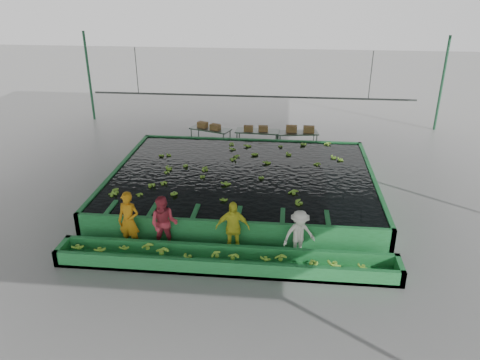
# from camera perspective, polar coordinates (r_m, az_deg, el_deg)

# --- Properties ---
(ground) EXTENTS (80.00, 80.00, 0.00)m
(ground) POSITION_cam_1_polar(r_m,az_deg,el_deg) (16.98, -0.17, -3.77)
(ground) COLOR gray
(ground) RESTS_ON ground
(shed_roof) EXTENTS (20.00, 22.00, 0.04)m
(shed_roof) POSITION_cam_1_polar(r_m,az_deg,el_deg) (15.31, -0.20, 13.04)
(shed_roof) COLOR #9397A2
(shed_roof) RESTS_ON shed_posts
(shed_posts) EXTENTS (20.00, 22.00, 5.00)m
(shed_posts) POSITION_cam_1_polar(r_m,az_deg,el_deg) (15.97, -0.19, 4.20)
(shed_posts) COLOR #265F3C
(shed_posts) RESTS_ON ground
(flotation_tank) EXTENTS (10.00, 8.00, 0.90)m
(flotation_tank) POSITION_cam_1_polar(r_m,az_deg,el_deg) (18.12, 0.33, -0.32)
(flotation_tank) COLOR #217C38
(flotation_tank) RESTS_ON ground
(tank_water) EXTENTS (9.70, 7.70, 0.00)m
(tank_water) POSITION_cam_1_polar(r_m,az_deg,el_deg) (17.96, 0.33, 0.85)
(tank_water) COLOR black
(tank_water) RESTS_ON flotation_tank
(sorting_trough) EXTENTS (10.00, 1.00, 0.50)m
(sorting_trough) POSITION_cam_1_polar(r_m,az_deg,el_deg) (13.77, -1.79, -9.77)
(sorting_trough) COLOR #217C38
(sorting_trough) RESTS_ON ground
(cableway_rail) EXTENTS (0.08, 0.08, 14.00)m
(cableway_rail) POSITION_cam_1_polar(r_m,az_deg,el_deg) (20.60, 1.31, 10.18)
(cableway_rail) COLOR #59605B
(cableway_rail) RESTS_ON shed_roof
(rail_hanger_left) EXTENTS (0.04, 0.04, 2.00)m
(rail_hanger_left) POSITION_cam_1_polar(r_m,az_deg,el_deg) (21.37, -12.50, 12.88)
(rail_hanger_left) COLOR #59605B
(rail_hanger_left) RESTS_ON shed_roof
(rail_hanger_right) EXTENTS (0.04, 0.04, 2.00)m
(rail_hanger_right) POSITION_cam_1_polar(r_m,az_deg,el_deg) (20.61, 15.66, 12.18)
(rail_hanger_right) COLOR #59605B
(rail_hanger_right) RESTS_ON shed_roof
(worker_a) EXTENTS (0.75, 0.55, 1.89)m
(worker_a) POSITION_cam_1_polar(r_m,az_deg,el_deg) (14.76, -13.39, -4.87)
(worker_a) COLOR #BE7911
(worker_a) RESTS_ON ground
(worker_b) EXTENTS (0.89, 0.70, 1.80)m
(worker_b) POSITION_cam_1_polar(r_m,az_deg,el_deg) (14.47, -9.24, -5.31)
(worker_b) COLOR #B2303F
(worker_b) RESTS_ON ground
(worker_c) EXTENTS (1.07, 0.53, 1.76)m
(worker_c) POSITION_cam_1_polar(r_m,az_deg,el_deg) (14.10, -0.91, -5.88)
(worker_c) COLOR yellow
(worker_c) RESTS_ON ground
(worker_d) EXTENTS (1.15, 0.92, 1.56)m
(worker_d) POSITION_cam_1_polar(r_m,az_deg,el_deg) (14.08, 7.23, -6.61)
(worker_d) COLOR silver
(worker_d) RESTS_ON ground
(packing_table_left) EXTENTS (2.15, 1.43, 0.91)m
(packing_table_left) POSITION_cam_1_polar(r_m,az_deg,el_deg) (23.27, -3.59, 5.23)
(packing_table_left) COLOR #59605B
(packing_table_left) RESTS_ON ground
(packing_table_mid) EXTENTS (2.13, 0.95, 0.95)m
(packing_table_mid) POSITION_cam_1_polar(r_m,az_deg,el_deg) (22.79, 2.12, 4.91)
(packing_table_mid) COLOR #59605B
(packing_table_mid) RESTS_ON ground
(packing_table_right) EXTENTS (2.05, 1.07, 0.89)m
(packing_table_right) POSITION_cam_1_polar(r_m,az_deg,el_deg) (22.88, 6.97, 4.75)
(packing_table_right) COLOR #59605B
(packing_table_right) RESTS_ON ground
(box_stack_left) EXTENTS (1.24, 0.81, 0.26)m
(box_stack_left) POSITION_cam_1_polar(r_m,az_deg,el_deg) (23.13, -3.82, 6.30)
(box_stack_left) COLOR olive
(box_stack_left) RESTS_ON packing_table_left
(box_stack_mid) EXTENTS (1.17, 0.41, 0.25)m
(box_stack_mid) POSITION_cam_1_polar(r_m,az_deg,el_deg) (22.56, 1.93, 5.99)
(box_stack_mid) COLOR olive
(box_stack_mid) RESTS_ON packing_table_mid
(box_stack_right) EXTENTS (1.35, 0.39, 0.29)m
(box_stack_right) POSITION_cam_1_polar(r_m,az_deg,el_deg) (22.79, 7.32, 5.83)
(box_stack_right) COLOR olive
(box_stack_right) RESTS_ON packing_table_right
(floating_bananas) EXTENTS (8.73, 5.95, 0.12)m
(floating_bananas) POSITION_cam_1_polar(r_m,az_deg,el_deg) (18.70, 0.57, 1.80)
(floating_bananas) COLOR #77B62F
(floating_bananas) RESTS_ON tank_water
(trough_bananas) EXTENTS (8.62, 0.57, 0.11)m
(trough_bananas) POSITION_cam_1_polar(r_m,az_deg,el_deg) (13.69, -1.80, -9.25)
(trough_bananas) COLOR #77B62F
(trough_bananas) RESTS_ON sorting_trough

